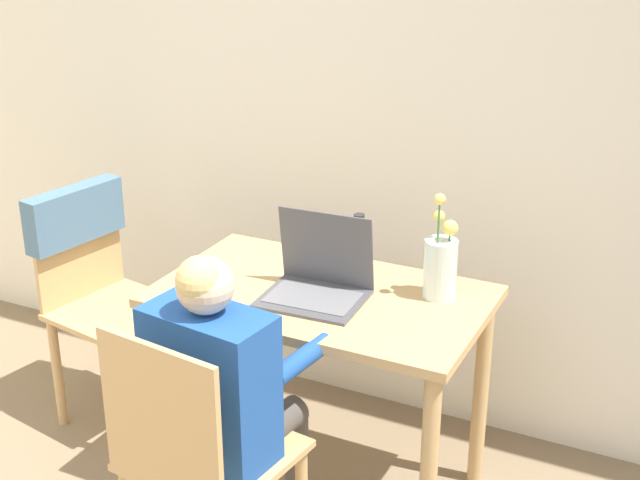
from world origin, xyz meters
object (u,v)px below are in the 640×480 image
chair_occupied (198,464)px  water_bottle (358,252)px  person_seated (223,385)px  flower_vase (441,264)px  chair_spare (93,266)px  laptop (318,278)px

chair_occupied → water_bottle: 0.82m
person_seated → flower_vase: bearing=-114.1°
chair_spare → laptop: bearing=-84.5°
chair_occupied → chair_spare: size_ratio=0.99×
water_bottle → flower_vase: bearing=5.5°
person_seated → water_bottle: (0.12, 0.60, 0.19)m
chair_spare → water_bottle: (1.03, 0.05, 0.23)m
chair_occupied → chair_spare: bearing=-29.6°
chair_occupied → person_seated: person_seated is taller
laptop → person_seated: bearing=-99.0°
chair_occupied → laptop: (0.06, 0.59, 0.32)m
chair_spare → laptop: laptop is taller
laptop → flower_vase: size_ratio=0.94×
flower_vase → water_bottle: (-0.26, -0.03, 0.00)m
chair_occupied → flower_vase: flower_vase is taller
laptop → flower_vase: 0.37m
water_bottle → chair_spare: bearing=-177.1°
chair_occupied → flower_vase: 0.92m
person_seated → laptop: person_seated is taller
chair_spare → laptop: (0.95, -0.08, 0.18)m
chair_spare → person_seated: bearing=-111.4°
chair_occupied → flower_vase: (0.40, 0.75, 0.36)m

